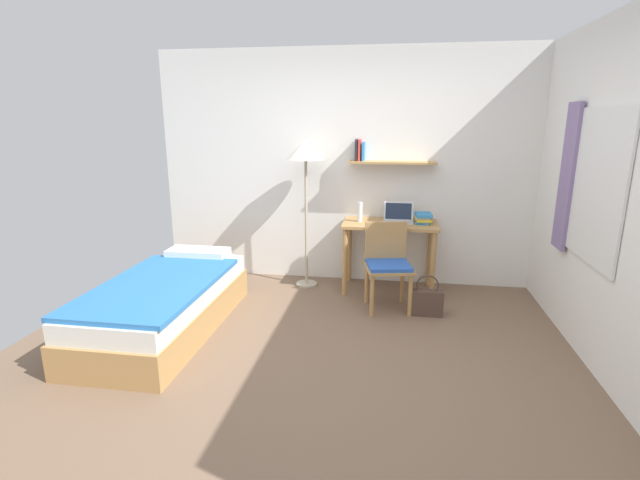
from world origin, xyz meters
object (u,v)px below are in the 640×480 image
water_bottle (360,212)px  laptop (398,217)px  desk (390,236)px  handbag (427,301)px  bed (166,304)px  book_stack (423,218)px  standing_lamp (306,157)px  desk_chair (388,262)px

water_bottle → laptop: bearing=8.6°
desk → laptop: 0.23m
laptop → handbag: (0.29, -0.71, -0.68)m
bed → water_bottle: (1.62, 1.33, 0.63)m
desk → book_stack: (0.34, 0.03, 0.21)m
desk → water_bottle: water_bottle is taller
laptop → water_bottle: bearing=-171.4°
standing_lamp → laptop: size_ratio=5.18×
desk → desk_chair: 0.52m
standing_lamp → laptop: standing_lamp is taller
desk_chair → book_stack: size_ratio=3.39×
desk_chair → laptop: 0.66m
laptop → desk_chair: bearing=-99.2°
bed → desk_chair: 2.13m
desk → laptop: laptop is taller
desk_chair → water_bottle: 0.71m
desk_chair → laptop: size_ratio=2.68×
bed → desk: (1.95, 1.33, 0.37)m
laptop → water_bottle: water_bottle is taller
desk → water_bottle: bearing=-179.9°
desk_chair → book_stack: bearing=56.4°
bed → desk_chair: size_ratio=2.30×
bed → handbag: size_ratio=4.79×
standing_lamp → handbag: standing_lamp is taller
bed → standing_lamp: size_ratio=1.19×
book_stack → handbag: bearing=-86.9°
desk_chair → handbag: size_ratio=2.09×
desk_chair → standing_lamp: size_ratio=0.52×
handbag → desk: bearing=120.4°
desk → handbag: (0.38, -0.65, -0.47)m
water_bottle → book_stack: (0.67, 0.03, -0.05)m
standing_lamp → book_stack: size_ratio=6.54×
desk → laptop: (0.09, 0.06, 0.20)m
laptop → water_bottle: size_ratio=1.48×
desk_chair → standing_lamp: standing_lamp is taller
desk → standing_lamp: size_ratio=0.61×
bed → standing_lamp: standing_lamp is taller
handbag → laptop: bearing=112.6°
laptop → desk: bearing=-143.9°
book_stack → handbag: size_ratio=0.62×
laptop → water_bottle: 0.42m
desk → handbag: 0.89m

